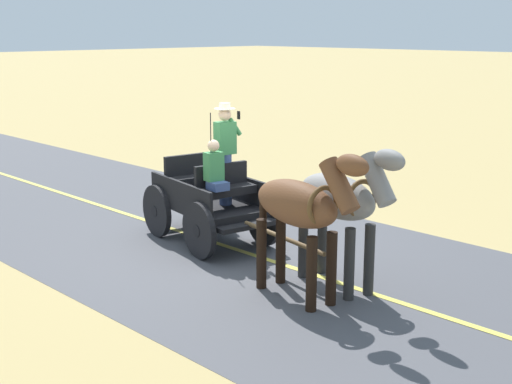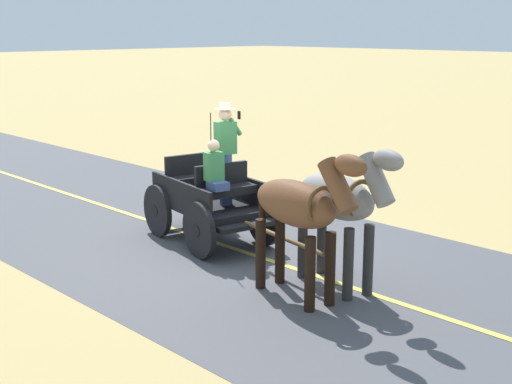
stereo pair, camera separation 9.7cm
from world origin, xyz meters
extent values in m
plane|color=tan|center=(0.00, 0.00, 0.00)|extent=(200.00, 200.00, 0.00)
cube|color=#4C4C51|center=(0.00, 0.00, 0.00)|extent=(6.35, 160.00, 0.01)
cube|color=#DBCC4C|center=(0.00, 0.00, 0.01)|extent=(0.12, 160.00, 0.00)
cube|color=black|center=(-0.03, -0.46, 0.66)|extent=(1.56, 2.38, 0.12)
cube|color=black|center=(-0.60, -0.36, 0.94)|extent=(0.42, 2.07, 0.44)
cube|color=black|center=(0.53, -0.55, 0.94)|extent=(0.42, 2.07, 0.44)
cube|color=black|center=(0.18, 0.75, 0.56)|extent=(1.11, 0.42, 0.08)
cube|color=black|center=(-0.24, -1.64, 0.48)|extent=(0.74, 0.32, 0.06)
cube|color=black|center=(0.07, 0.14, 1.04)|extent=(1.07, 0.53, 0.14)
cube|color=black|center=(0.04, -0.04, 1.26)|extent=(1.02, 0.26, 0.44)
cube|color=black|center=(-0.12, -0.94, 1.04)|extent=(1.07, 0.53, 0.14)
cube|color=black|center=(-0.15, -1.12, 1.26)|extent=(1.02, 0.26, 0.44)
cylinder|color=black|center=(-0.54, 0.42, 0.48)|extent=(0.27, 0.96, 0.96)
cylinder|color=black|center=(-0.54, 0.42, 0.48)|extent=(0.15, 0.23, 0.21)
cylinder|color=black|center=(0.74, 0.19, 0.48)|extent=(0.27, 0.96, 0.96)
cylinder|color=black|center=(0.74, 0.19, 0.48)|extent=(0.15, 0.23, 0.21)
cylinder|color=black|center=(-0.81, -1.10, 0.48)|extent=(0.27, 0.96, 0.96)
cylinder|color=black|center=(-0.81, -1.10, 0.48)|extent=(0.15, 0.23, 0.21)
cylinder|color=black|center=(0.47, -1.33, 0.48)|extent=(0.27, 0.96, 0.96)
cylinder|color=black|center=(0.47, -1.33, 0.48)|extent=(0.15, 0.23, 0.21)
cylinder|color=brown|center=(0.35, 1.71, 0.61)|extent=(0.42, 1.98, 0.07)
cylinder|color=black|center=(0.37, 0.09, 1.74)|extent=(0.02, 0.02, 1.30)
cylinder|color=#384C7F|center=(-0.12, -0.10, 1.17)|extent=(0.22, 0.22, 0.90)
cube|color=#387F47|center=(-0.12, -0.10, 1.90)|extent=(0.37, 0.28, 0.56)
sphere|color=beige|center=(-0.12, -0.10, 2.30)|extent=(0.22, 0.22, 0.22)
cylinder|color=beige|center=(-0.12, -0.10, 2.40)|extent=(0.36, 0.36, 0.01)
cylinder|color=beige|center=(-0.12, -0.10, 2.45)|extent=(0.20, 0.20, 0.10)
cylinder|color=#387F47|center=(-0.29, -0.03, 2.08)|extent=(0.27, 0.12, 0.32)
cube|color=black|center=(-0.35, 0.00, 2.28)|extent=(0.03, 0.07, 0.14)
cube|color=#384C7F|center=(0.34, 0.22, 1.18)|extent=(0.33, 0.36, 0.14)
cube|color=#387F47|center=(0.32, 0.10, 1.49)|extent=(0.33, 0.25, 0.48)
sphere|color=beige|center=(0.32, 0.10, 1.84)|extent=(0.20, 0.20, 0.20)
ellipsoid|color=gray|center=(0.12, 2.56, 1.37)|extent=(0.88, 1.64, 0.64)
cylinder|color=#272726|center=(0.06, 3.14, 0.53)|extent=(0.15, 0.15, 1.05)
cylinder|color=#272726|center=(0.42, 3.06, 0.53)|extent=(0.15, 0.15, 1.05)
cylinder|color=#272726|center=(-0.17, 2.07, 0.53)|extent=(0.15, 0.15, 1.05)
cylinder|color=#272726|center=(0.18, 1.99, 0.53)|extent=(0.15, 0.15, 1.05)
cylinder|color=gray|center=(0.30, 3.39, 1.77)|extent=(0.39, 0.69, 0.73)
ellipsoid|color=gray|center=(0.35, 3.60, 2.07)|extent=(0.33, 0.57, 0.28)
cube|color=#272726|center=(0.30, 3.37, 1.81)|extent=(0.17, 0.50, 0.56)
cylinder|color=#272726|center=(-0.03, 1.84, 1.07)|extent=(0.11, 0.11, 0.70)
torus|color=brown|center=(0.24, 3.10, 1.45)|extent=(0.55, 0.19, 0.55)
ellipsoid|color=brown|center=(0.85, 2.43, 1.37)|extent=(0.75, 1.62, 0.64)
cylinder|color=black|center=(0.74, 3.00, 0.53)|extent=(0.15, 0.15, 1.05)
cylinder|color=black|center=(1.10, 2.95, 0.53)|extent=(0.15, 0.15, 1.05)
cylinder|color=black|center=(0.60, 1.92, 0.53)|extent=(0.15, 0.15, 1.05)
cylinder|color=black|center=(0.96, 1.87, 0.53)|extent=(0.15, 0.15, 1.05)
cylinder|color=brown|center=(0.96, 3.27, 1.77)|extent=(0.34, 0.68, 0.73)
ellipsoid|color=brown|center=(0.99, 3.49, 2.07)|extent=(0.29, 0.56, 0.28)
cube|color=black|center=(0.96, 3.25, 1.81)|extent=(0.12, 0.51, 0.56)
cylinder|color=black|center=(0.76, 1.70, 1.07)|extent=(0.11, 0.11, 0.70)
torus|color=brown|center=(0.92, 2.98, 1.45)|extent=(0.55, 0.14, 0.55)
camera|label=1|loc=(7.83, 8.71, 3.74)|focal=48.89mm
camera|label=2|loc=(7.76, 8.77, 3.74)|focal=48.89mm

